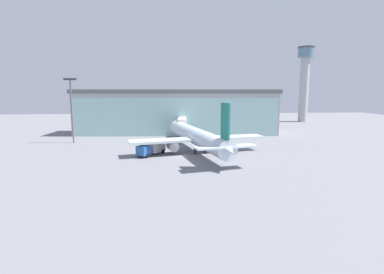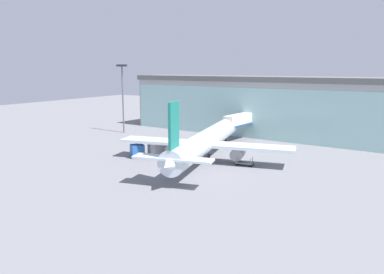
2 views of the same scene
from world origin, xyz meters
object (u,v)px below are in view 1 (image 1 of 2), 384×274
(baggage_cart, at_px, (230,149))
(safety_cone_wingtip, at_px, (139,149))
(jet_bridge, at_px, (182,123))
(apron_light_mast, at_px, (71,104))
(control_tower, at_px, (305,77))
(catering_truck, at_px, (152,148))
(airplane, at_px, (197,137))
(safety_cone_nose, at_px, (200,156))

(baggage_cart, xyz_separation_m, safety_cone_wingtip, (-20.43, 2.63, -0.23))
(jet_bridge, bearing_deg, apron_light_mast, 106.27)
(control_tower, distance_m, catering_truck, 92.39)
(jet_bridge, height_order, baggage_cart, jet_bridge)
(jet_bridge, xyz_separation_m, control_tower, (55.21, 43.14, 14.81))
(control_tower, xyz_separation_m, airplane, (-52.79, -63.15, -15.90))
(jet_bridge, distance_m, safety_cone_wingtip, 20.90)
(control_tower, xyz_separation_m, safety_cone_nose, (-52.70, -68.56, -19.01))
(jet_bridge, relative_size, control_tower, 0.36)
(catering_truck, bearing_deg, apron_light_mast, -91.73)
(jet_bridge, xyz_separation_m, baggage_cart, (9.82, -20.13, -3.98))
(airplane, bearing_deg, safety_cone_nose, 167.97)
(airplane, height_order, safety_cone_wingtip, airplane)
(safety_cone_nose, bearing_deg, safety_cone_wingtip, 148.91)
(apron_light_mast, distance_m, safety_cone_wingtip, 23.68)
(control_tower, height_order, airplane, control_tower)
(control_tower, relative_size, airplane, 0.84)
(control_tower, xyz_separation_m, apron_light_mast, (-84.03, -49.08, -9.23))
(catering_truck, distance_m, safety_cone_wingtip, 6.02)
(airplane, xyz_separation_m, safety_cone_nose, (0.10, -5.42, -3.11))
(jet_bridge, distance_m, airplane, 20.18)
(catering_truck, relative_size, safety_cone_wingtip, 13.10)
(catering_truck, bearing_deg, airplane, 139.81)
(airplane, distance_m, safety_cone_wingtip, 13.63)
(safety_cone_wingtip, bearing_deg, control_tower, 42.66)
(airplane, xyz_separation_m, baggage_cart, (7.40, -0.13, -2.88))
(jet_bridge, distance_m, apron_light_mast, 29.95)
(apron_light_mast, relative_size, baggage_cart, 5.55)
(safety_cone_nose, bearing_deg, control_tower, 52.45)
(control_tower, distance_m, safety_cone_nose, 88.54)
(control_tower, relative_size, apron_light_mast, 1.93)
(safety_cone_wingtip, bearing_deg, airplane, -10.87)
(control_tower, height_order, safety_cone_wingtip, control_tower)
(jet_bridge, relative_size, airplane, 0.30)
(control_tower, distance_m, apron_light_mast, 97.75)
(apron_light_mast, relative_size, airplane, 0.43)
(control_tower, bearing_deg, catering_truck, -133.66)
(control_tower, height_order, apron_light_mast, control_tower)
(jet_bridge, height_order, control_tower, control_tower)
(airplane, height_order, catering_truck, airplane)
(baggage_cart, bearing_deg, airplane, 170.37)
(baggage_cart, distance_m, safety_cone_wingtip, 20.60)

